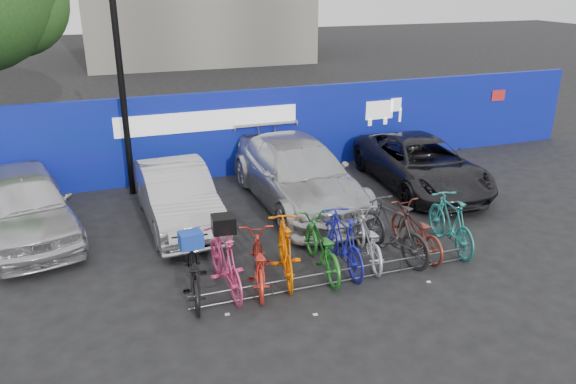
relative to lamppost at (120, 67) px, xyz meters
name	(u,v)px	position (x,y,z in m)	size (l,w,h in m)	color
ground	(326,269)	(3.20, -5.40, -3.27)	(100.00, 100.00, 0.00)	black
hoarding	(244,132)	(3.21, 0.60, -2.07)	(22.00, 0.18, 2.40)	navy
lamppost	(120,67)	(0.00, 0.00, 0.00)	(0.25, 0.50, 6.11)	black
bike_rack	(339,276)	(3.20, -6.00, -3.11)	(5.60, 0.03, 0.30)	#595B60
car_0	(25,204)	(-2.35, -1.92, -2.51)	(1.79, 4.46, 1.52)	silver
car_1	(177,196)	(0.83, -2.28, -2.59)	(1.44, 4.12, 1.36)	#A8A8AD
car_2	(298,173)	(3.84, -2.04, -2.49)	(2.19, 5.39, 1.56)	#B9BABE
car_3	(421,164)	(7.32, -2.08, -2.61)	(2.21, 4.79, 1.33)	black
bike_0	(193,272)	(0.59, -5.55, -2.78)	(0.65, 1.86, 0.98)	black
bike_1	(225,261)	(1.18, -5.49, -2.69)	(0.54, 1.92, 1.15)	#E83C7B
bike_2	(258,261)	(1.78, -5.54, -2.78)	(0.65, 1.85, 0.97)	red
bike_3	(285,250)	(2.34, -5.44, -2.69)	(0.54, 1.92, 1.16)	#FC6A00
bike_4	(321,246)	(3.06, -5.44, -2.74)	(0.70, 2.01, 1.05)	#207421
bike_5	(343,241)	(3.50, -5.47, -2.70)	(0.54, 1.91, 1.15)	#1A1C9E
bike_6	(368,239)	(4.09, -5.35, -2.79)	(0.64, 1.85, 0.97)	#ADAEB5
bike_7	(394,230)	(4.64, -5.39, -2.66)	(0.57, 2.03, 1.22)	#242426
bike_8	(416,230)	(5.19, -5.34, -2.78)	(0.65, 1.87, 0.98)	maroon
bike_9	(451,223)	(5.96, -5.41, -2.69)	(0.54, 1.92, 1.16)	teal
cargo_crate	(191,240)	(0.59, -5.55, -2.15)	(0.39, 0.30, 0.28)	#173BA9
cargo_topcase	(223,224)	(1.18, -5.49, -1.97)	(0.41, 0.36, 0.30)	black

